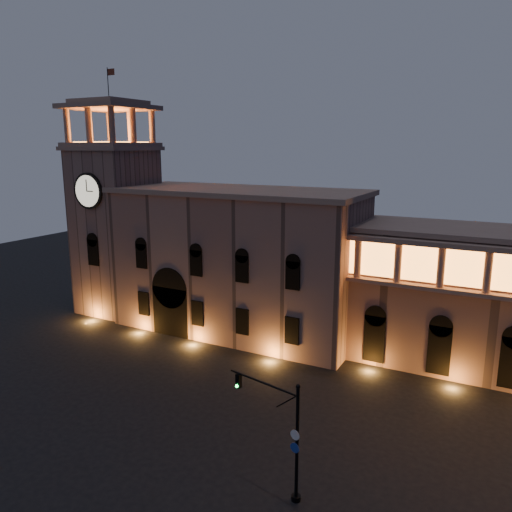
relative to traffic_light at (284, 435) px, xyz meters
name	(u,v)px	position (x,y,z in m)	size (l,w,h in m)	color
ground	(133,412)	(-15.93, 3.35, -4.31)	(160.00, 160.00, 0.00)	black
government_building	(237,261)	(-18.01, 25.28, 4.46)	(30.80, 12.80, 17.60)	#835F55
clock_tower	(116,221)	(-36.43, 24.33, 8.19)	(9.80, 9.80, 32.40)	#835F55
traffic_light	(284,435)	(0.00, 0.00, 0.00)	(5.87, 1.63, 8.21)	black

